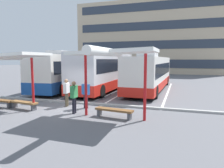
% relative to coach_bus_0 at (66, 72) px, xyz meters
% --- Properties ---
extents(ground_plane, '(160.00, 160.00, 0.00)m').
position_rel_coach_bus_0_xyz_m(ground_plane, '(3.90, -6.75, -1.68)').
color(ground_plane, slate).
extents(terminal_building, '(30.78, 11.59, 17.71)m').
position_rel_coach_bus_0_xyz_m(terminal_building, '(3.95, 30.47, 5.82)').
color(terminal_building, '#C6B293').
rests_on(terminal_building, ground).
extents(coach_bus_0, '(3.40, 10.34, 3.66)m').
position_rel_coach_bus_0_xyz_m(coach_bus_0, '(0.00, 0.00, 0.00)').
color(coach_bus_0, silver).
rests_on(coach_bus_0, ground).
extents(coach_bus_1, '(2.71, 10.93, 3.83)m').
position_rel_coach_bus_0_xyz_m(coach_bus_1, '(3.69, 0.74, 0.10)').
color(coach_bus_1, silver).
rests_on(coach_bus_1, ground).
extents(coach_bus_2, '(2.93, 12.13, 3.46)m').
position_rel_coach_bus_0_xyz_m(coach_bus_2, '(7.73, 2.23, -0.08)').
color(coach_bus_2, silver).
rests_on(coach_bus_2, ground).
extents(lane_stripe_0, '(0.16, 14.00, 0.01)m').
position_rel_coach_bus_0_xyz_m(lane_stripe_0, '(-1.64, 1.30, -1.68)').
color(lane_stripe_0, white).
rests_on(lane_stripe_0, ground).
extents(lane_stripe_1, '(0.16, 14.00, 0.01)m').
position_rel_coach_bus_0_xyz_m(lane_stripe_1, '(2.06, 1.30, -1.68)').
color(lane_stripe_1, white).
rests_on(lane_stripe_1, ground).
extents(lane_stripe_2, '(0.16, 14.00, 0.01)m').
position_rel_coach_bus_0_xyz_m(lane_stripe_2, '(5.75, 1.30, -1.68)').
color(lane_stripe_2, white).
rests_on(lane_stripe_2, ground).
extents(lane_stripe_3, '(0.16, 14.00, 0.01)m').
position_rel_coach_bus_0_xyz_m(lane_stripe_3, '(9.45, 1.30, -1.68)').
color(lane_stripe_3, white).
rests_on(lane_stripe_3, ground).
extents(waiting_shelter_0, '(4.28, 4.56, 3.28)m').
position_rel_coach_bus_0_xyz_m(waiting_shelter_0, '(0.88, -8.20, 1.31)').
color(waiting_shelter_0, red).
rests_on(waiting_shelter_0, ground).
extents(bench_0, '(1.89, 0.56, 0.45)m').
position_rel_coach_bus_0_xyz_m(bench_0, '(-0.02, -7.84, -1.34)').
color(bench_0, brown).
rests_on(bench_0, ground).
extents(bench_1, '(1.92, 0.67, 0.45)m').
position_rel_coach_bus_0_xyz_m(bench_1, '(1.78, -7.88, -1.34)').
color(bench_1, brown).
rests_on(bench_1, ground).
extents(waiting_shelter_1, '(4.05, 4.39, 3.41)m').
position_rel_coach_bus_0_xyz_m(waiting_shelter_1, '(7.36, -8.23, 1.47)').
color(waiting_shelter_1, red).
rests_on(waiting_shelter_1, ground).
extents(bench_2, '(1.99, 0.67, 0.45)m').
position_rel_coach_bus_0_xyz_m(bench_2, '(7.36, -7.97, -1.34)').
color(bench_2, brown).
rests_on(bench_2, ground).
extents(platform_kerb, '(44.00, 0.24, 0.12)m').
position_rel_coach_bus_0_xyz_m(platform_kerb, '(3.90, -5.51, -1.62)').
color(platform_kerb, '#ADADA8').
rests_on(platform_kerb, ground).
extents(waiting_passenger_0, '(0.23, 0.51, 1.74)m').
position_rel_coach_bus_0_xyz_m(waiting_passenger_0, '(5.07, -7.84, -0.66)').
color(waiting_passenger_0, black).
rests_on(waiting_passenger_0, ground).
extents(waiting_passenger_1, '(0.26, 0.51, 1.70)m').
position_rel_coach_bus_0_xyz_m(waiting_passenger_1, '(3.82, -6.50, -0.69)').
color(waiting_passenger_1, brown).
rests_on(waiting_passenger_1, ground).
extents(waiting_passenger_2, '(0.53, 0.37, 1.67)m').
position_rel_coach_bus_0_xyz_m(waiting_passenger_2, '(5.14, -6.54, -0.71)').
color(waiting_passenger_2, black).
rests_on(waiting_passenger_2, ground).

